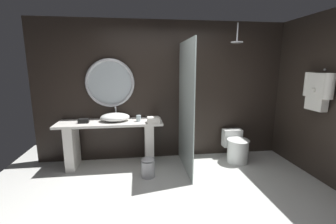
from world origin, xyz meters
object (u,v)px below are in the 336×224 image
at_px(tumbler_cup, 139,118).
at_px(round_wall_mirror, 110,83).
at_px(tissue_box, 84,121).
at_px(waste_bin, 148,167).
at_px(toilet, 236,147).
at_px(rain_shower_head, 237,41).
at_px(vessel_sink, 115,117).
at_px(folded_hand_towel, 153,120).
at_px(hanging_bathrobe, 318,89).

height_order(tumbler_cup, round_wall_mirror, round_wall_mirror).
distance_m(tumbler_cup, tissue_box, 0.94).
xyz_separation_m(tumbler_cup, tissue_box, (-0.94, 0.01, -0.02)).
distance_m(tumbler_cup, waste_bin, 0.86).
bearing_deg(round_wall_mirror, tissue_box, -145.51).
bearing_deg(tissue_box, toilet, -1.12).
bearing_deg(rain_shower_head, toilet, 9.03).
bearing_deg(tumbler_cup, vessel_sink, 169.09).
bearing_deg(toilet, vessel_sink, 176.87).
relative_size(tissue_box, rain_shower_head, 0.52).
relative_size(waste_bin, folded_hand_towel, 1.64).
bearing_deg(tissue_box, tumbler_cup, -0.67).
bearing_deg(tissue_box, vessel_sink, 7.45).
bearing_deg(waste_bin, tumbler_cup, 105.25).
relative_size(tumbler_cup, rain_shower_head, 0.33).
bearing_deg(tumbler_cup, rain_shower_head, -2.04).
relative_size(vessel_sink, tumbler_cup, 4.65).
height_order(tissue_box, folded_hand_towel, folded_hand_towel).
xyz_separation_m(tumbler_cup, toilet, (1.82, -0.04, -0.61)).
distance_m(round_wall_mirror, hanging_bathrobe, 3.41).
height_order(vessel_sink, round_wall_mirror, round_wall_mirror).
xyz_separation_m(hanging_bathrobe, waste_bin, (-2.59, 0.32, -1.26)).
distance_m(vessel_sink, waste_bin, 1.06).
xyz_separation_m(hanging_bathrobe, toilet, (-0.90, 0.76, -1.16)).
bearing_deg(folded_hand_towel, toilet, 3.22).
relative_size(tissue_box, toilet, 0.28).
bearing_deg(waste_bin, rain_shower_head, 14.88).
xyz_separation_m(round_wall_mirror, folded_hand_towel, (0.75, -0.44, -0.61)).
bearing_deg(folded_hand_towel, hanging_bathrobe, -15.21).
relative_size(rain_shower_head, toilet, 0.55).
xyz_separation_m(tissue_box, round_wall_mirror, (0.44, 0.30, 0.62)).
xyz_separation_m(vessel_sink, round_wall_mirror, (-0.08, 0.23, 0.58)).
bearing_deg(rain_shower_head, vessel_sink, 176.21).
xyz_separation_m(rain_shower_head, hanging_bathrobe, (1.02, -0.74, -0.78)).
distance_m(tissue_box, toilet, 2.82).
bearing_deg(toilet, tumbler_cup, 178.65).
bearing_deg(vessel_sink, round_wall_mirror, 109.87).
height_order(round_wall_mirror, waste_bin, round_wall_mirror).
bearing_deg(tumbler_cup, hanging_bathrobe, -16.44).
relative_size(tumbler_cup, hanging_bathrobe, 0.17).
bearing_deg(tissue_box, waste_bin, -24.69).
height_order(toilet, waste_bin, toilet).
distance_m(rain_shower_head, hanging_bathrobe, 1.48).
distance_m(tissue_box, folded_hand_towel, 1.20).
distance_m(vessel_sink, hanging_bathrobe, 3.30).
bearing_deg(hanging_bathrobe, waste_bin, 172.89).
distance_m(tissue_box, round_wall_mirror, 0.82).
height_order(tumbler_cup, waste_bin, tumbler_cup).
relative_size(vessel_sink, toilet, 0.85).
relative_size(vessel_sink, folded_hand_towel, 2.52).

